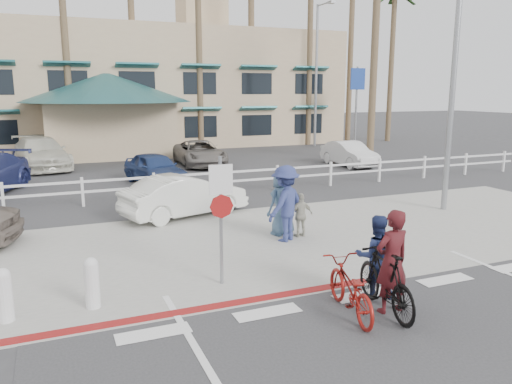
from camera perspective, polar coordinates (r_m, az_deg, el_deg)
name	(u,v)px	position (r m, az deg, el deg)	size (l,w,h in m)	color
ground	(383,308)	(9.48, 14.26, -12.73)	(140.00, 140.00, 0.00)	#333335
bike_path	(468,363)	(8.15, 23.07, -17.52)	(12.00, 16.00, 0.01)	#333335
sidewalk_plaza	(277,240)	(13.10, 2.41, -5.49)	(22.00, 7.00, 0.01)	gray
cross_street	(226,207)	(16.69, -3.40, -1.78)	(40.00, 5.00, 0.01)	#333335
parking_lot	(165,168)	(25.69, -10.41, 2.75)	(50.00, 16.00, 0.01)	#333335
curb_red	(203,309)	(9.20, -6.11, -13.10)	(7.00, 0.25, 0.02)	maroon
rail_fence	(221,182)	(18.60, -3.99, 1.16)	(29.40, 0.16, 1.00)	silver
building	(150,65)	(38.59, -12.00, 13.97)	(28.00, 16.00, 11.30)	tan
sign_post	(221,214)	(9.83, -4.04, -2.55)	(0.50, 0.10, 2.90)	gray
bollard_0	(92,283)	(9.48, -18.25, -9.85)	(0.26, 0.26, 0.95)	silver
bollard_1	(4,295)	(9.50, -26.82, -10.48)	(0.26, 0.26, 0.95)	silver
streetlight_0	(454,69)	(17.10, 21.71, 12.95)	(0.60, 2.00, 9.00)	gray
streetlight_1	(316,77)	(35.38, 6.89, 12.92)	(0.60, 2.00, 9.50)	gray
info_sign	(356,106)	(34.73, 11.37, 9.59)	(1.20, 0.16, 5.60)	navy
palm_3	(65,35)	(32.03, -21.02, 16.45)	(4.00, 4.00, 14.00)	black
palm_4	(132,31)	(33.47, -13.98, 17.48)	(4.00, 4.00, 15.00)	black
palm_5	(199,48)	(33.29, -6.52, 16.04)	(4.00, 4.00, 13.00)	black
palm_6	(251,20)	(35.75, -0.55, 19.01)	(4.00, 4.00, 17.00)	black
palm_7	(310,44)	(36.39, 6.17, 16.44)	(4.00, 4.00, 14.00)	black
palm_8	(351,40)	(39.33, 10.80, 16.67)	(4.00, 4.00, 15.00)	black
palm_9	(392,54)	(40.16, 15.26, 14.93)	(4.00, 4.00, 13.00)	black
palm_11	(376,29)	(28.25, 13.50, 17.64)	(4.00, 4.00, 14.00)	black
bike_red	(350,289)	(8.91, 10.66, -10.80)	(0.64, 1.83, 0.96)	maroon
rider_red	(392,262)	(9.03, 15.26, -7.68)	(0.68, 0.44, 1.85)	#421114
bike_black	(386,281)	(9.12, 14.61, -9.85)	(0.54, 1.90, 1.14)	black
rider_black	(376,256)	(9.67, 13.52, -7.15)	(0.77, 0.60, 1.59)	navy
pedestrian_a	(285,204)	(12.82, 3.37, -1.33)	(1.28, 0.74, 1.98)	navy
pedestrian_child	(301,215)	(13.26, 5.15, -2.65)	(0.70, 0.29, 1.20)	#B0AD9B
pedestrian_b	(282,202)	(13.36, 3.01, -1.20)	(0.88, 0.57, 1.79)	#3A5572
car_white_sedan	(185,196)	(15.55, -8.15, -0.42)	(1.37, 3.94, 1.30)	silver
lot_car_2	(155,168)	(21.21, -11.44, 2.66)	(1.54, 3.83, 1.30)	navy
lot_car_3	(349,154)	(26.26, 10.61, 4.31)	(1.34, 3.84, 1.27)	silver
lot_car_4	(41,153)	(27.12, -23.39, 4.10)	(2.18, 5.36, 1.55)	silver
lot_car_5	(200,153)	(26.17, -6.45, 4.43)	(2.13, 4.62, 1.28)	slate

